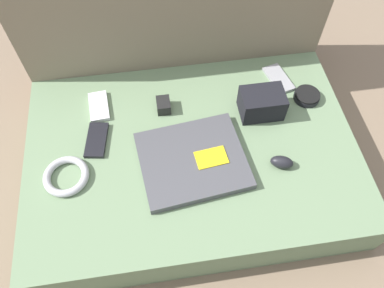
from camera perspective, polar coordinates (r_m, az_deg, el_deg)
The scene contains 12 objects.
ground_plane at distance 1.25m, azimuth 0.00°, elevation -4.25°, with size 8.00×8.00×0.00m, color #7A6651.
couch_seat at distance 1.19m, azimuth 0.00°, elevation -2.50°, with size 0.99×0.67×0.15m.
couch_backrest at distance 1.31m, azimuth -2.95°, elevation 18.85°, with size 0.99×0.20×0.57m.
laptop at distance 1.08m, azimuth 0.10°, elevation -2.49°, with size 0.33×0.29×0.03m.
computer_mouse at distance 1.11m, azimuth 13.52°, elevation -2.70°, with size 0.07×0.06×0.04m.
speaker_puck at distance 1.28m, azimuth 17.10°, elevation 6.99°, with size 0.08×0.08×0.02m.
phone_silver at distance 1.16m, azimuth -14.33°, elevation 0.59°, with size 0.08×0.13×0.01m.
phone_black at distance 1.24m, azimuth -14.00°, elevation 5.56°, with size 0.07×0.12×0.01m.
phone_small at distance 1.31m, azimuth 13.03°, elevation 9.68°, with size 0.09×0.13×0.01m.
camera_pouch at distance 1.19m, azimuth 10.59°, elevation 6.13°, with size 0.13×0.09×0.08m.
charger_brick at distance 1.19m, azimuth -4.37°, elevation 5.92°, with size 0.04×0.06×0.04m.
cable_coil at distance 1.12m, azimuth -18.63°, elevation -4.66°, with size 0.13×0.13×0.02m.
Camera 1 is at (-0.09, -0.59, 1.10)m, focal length 35.00 mm.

